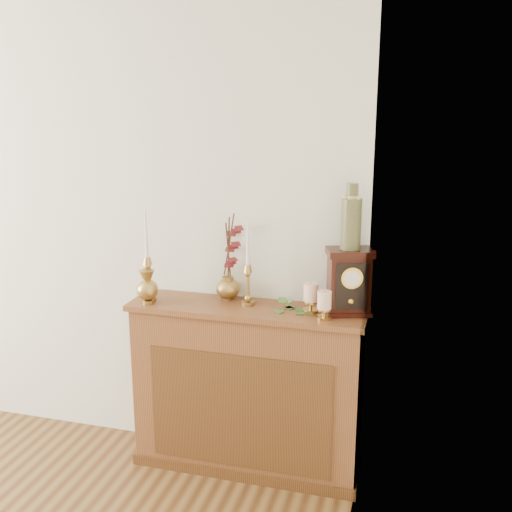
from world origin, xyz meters
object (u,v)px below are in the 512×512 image
(bud_vase, at_px, (147,287))
(candlestick_center, at_px, (248,278))
(ceramic_vase, at_px, (351,220))
(mantel_clock, at_px, (349,282))
(candlestick_left, at_px, (148,271))
(ginger_jar, at_px, (232,260))

(bud_vase, bearing_deg, candlestick_center, 13.50)
(candlestick_center, relative_size, ceramic_vase, 1.37)
(mantel_clock, bearing_deg, bud_vase, 168.87)
(candlestick_left, xyz_separation_m, bud_vase, (0.02, -0.06, -0.07))
(candlestick_left, relative_size, ginger_jar, 1.02)
(ginger_jar, bearing_deg, mantel_clock, -7.46)
(bud_vase, height_order, mantel_clock, mantel_clock)
(candlestick_center, bearing_deg, ceramic_vase, 1.06)
(candlestick_center, height_order, bud_vase, candlestick_center)
(candlestick_left, xyz_separation_m, ginger_jar, (0.42, 0.15, 0.05))
(candlestick_left, height_order, bud_vase, candlestick_left)
(ceramic_vase, bearing_deg, bud_vase, -172.67)
(ginger_jar, xyz_separation_m, ceramic_vase, (0.63, -0.08, 0.26))
(ginger_jar, bearing_deg, candlestick_center, -38.16)
(bud_vase, xyz_separation_m, mantel_clock, (1.03, 0.13, 0.07))
(candlestick_center, distance_m, ginger_jar, 0.16)
(mantel_clock, bearing_deg, ceramic_vase, 90.00)
(bud_vase, relative_size, mantel_clock, 0.55)
(bud_vase, bearing_deg, ceramic_vase, 7.33)
(ginger_jar, bearing_deg, ceramic_vase, -7.22)
(candlestick_center, bearing_deg, candlestick_left, -173.04)
(candlestick_center, relative_size, ginger_jar, 0.92)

